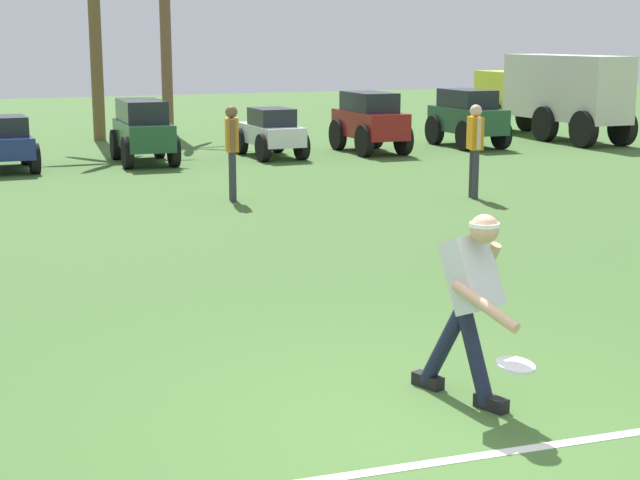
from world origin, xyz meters
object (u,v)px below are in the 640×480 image
(parked_car_slot_e, at_px, (271,132))
(palm_tree_right_of_centre, at_px, (164,1))
(teammate_deep, at_px, (475,142))
(box_truck, at_px, (552,92))
(frisbee_in_flight, at_px, (515,365))
(frisbee_thrower, at_px, (470,297))
(parked_car_slot_c, at_px, (6,142))
(teammate_midfield, at_px, (232,144))
(parked_car_slot_g, at_px, (467,116))
(parked_car_slot_f, at_px, (370,121))
(parked_car_slot_d, at_px, (143,129))

(parked_car_slot_e, height_order, palm_tree_right_of_centre, palm_tree_right_of_centre)
(teammate_deep, bearing_deg, box_truck, 46.40)
(frisbee_in_flight, xyz_separation_m, teammate_deep, (5.15, 8.59, 0.47))
(frisbee_thrower, xyz_separation_m, box_truck, (12.44, 15.66, 0.43))
(teammate_deep, bearing_deg, parked_car_slot_c, 134.61)
(palm_tree_right_of_centre, bearing_deg, frisbee_in_flight, -98.95)
(frisbee_in_flight, relative_size, teammate_midfield, 0.22)
(frisbee_in_flight, bearing_deg, teammate_midfield, 82.17)
(teammate_deep, bearing_deg, frisbee_in_flight, -120.95)
(box_truck, bearing_deg, teammate_midfield, -150.34)
(frisbee_thrower, height_order, parked_car_slot_c, frisbee_thrower)
(teammate_midfield, distance_m, palm_tree_right_of_centre, 12.08)
(teammate_deep, xyz_separation_m, parked_car_slot_g, (4.16, 6.84, -0.20))
(frisbee_in_flight, distance_m, palm_tree_right_of_centre, 22.04)
(palm_tree_right_of_centre, bearing_deg, box_truck, -30.26)
(parked_car_slot_e, relative_size, parked_car_slot_f, 0.93)
(teammate_deep, xyz_separation_m, parked_car_slot_e, (-1.04, 6.78, -0.38))
(frisbee_thrower, xyz_separation_m, teammate_deep, (5.13, 7.98, 0.14))
(parked_car_slot_e, bearing_deg, parked_car_slot_g, 0.63)
(parked_car_slot_e, bearing_deg, teammate_deep, -81.31)
(parked_car_slot_d, relative_size, parked_car_slot_f, 1.03)
(teammate_deep, xyz_separation_m, parked_car_slot_f, (1.42, 6.72, -0.20))
(palm_tree_right_of_centre, bearing_deg, parked_car_slot_g, -45.99)
(frisbee_in_flight, height_order, parked_car_slot_e, parked_car_slot_e)
(teammate_deep, height_order, parked_car_slot_f, teammate_deep)
(frisbee_in_flight, height_order, teammate_deep, teammate_deep)
(parked_car_slot_e, height_order, parked_car_slot_g, parked_car_slot_g)
(frisbee_thrower, bearing_deg, parked_car_slot_c, 96.19)
(parked_car_slot_c, relative_size, parked_car_slot_d, 0.90)
(parked_car_slot_g, bearing_deg, palm_tree_right_of_centre, 134.01)
(frisbee_in_flight, relative_size, palm_tree_right_of_centre, 0.06)
(teammate_midfield, relative_size, parked_car_slot_f, 0.65)
(parked_car_slot_f, relative_size, box_truck, 0.40)
(frisbee_thrower, distance_m, teammate_deep, 9.49)
(parked_car_slot_e, bearing_deg, parked_car_slot_d, 177.57)
(teammate_deep, relative_size, parked_car_slot_g, 0.65)
(frisbee_thrower, xyz_separation_m, parked_car_slot_f, (6.55, 14.70, -0.06))
(parked_car_slot_e, distance_m, parked_car_slot_f, 2.46)
(parked_car_slot_d, height_order, box_truck, box_truck)
(teammate_deep, distance_m, parked_car_slot_e, 6.87)
(parked_car_slot_d, height_order, palm_tree_right_of_centre, palm_tree_right_of_centre)
(frisbee_in_flight, distance_m, teammate_deep, 10.03)
(teammate_midfield, bearing_deg, parked_car_slot_c, 118.37)
(parked_car_slot_c, bearing_deg, parked_car_slot_f, -0.81)
(frisbee_thrower, height_order, frisbee_in_flight, frisbee_thrower)
(frisbee_thrower, xyz_separation_m, palm_tree_right_of_centre, (3.38, 20.94, 2.81))
(parked_car_slot_f, relative_size, parked_car_slot_g, 1.00)
(frisbee_in_flight, bearing_deg, frisbee_thrower, 88.24)
(parked_car_slot_e, distance_m, palm_tree_right_of_centre, 6.93)
(parked_car_slot_f, distance_m, parked_car_slot_g, 2.75)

